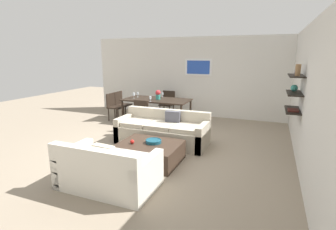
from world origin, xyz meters
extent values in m
plane|color=gray|center=(0.00, 0.00, 0.00)|extent=(18.00, 18.00, 0.00)
cube|color=silver|center=(0.30, 3.53, 1.35)|extent=(8.40, 0.06, 2.70)
cube|color=white|center=(0.04, 3.48, 1.69)|extent=(0.93, 0.02, 0.56)
cube|color=#264CB2|center=(0.04, 3.47, 1.69)|extent=(0.79, 0.01, 0.45)
cube|color=silver|center=(3.03, 0.60, 1.35)|extent=(0.06, 8.20, 2.70)
cube|color=black|center=(2.86, 0.59, 1.70)|extent=(0.28, 0.90, 0.02)
cube|color=black|center=(2.86, 0.59, 1.35)|extent=(0.28, 0.90, 0.02)
cube|color=black|center=(2.86, 0.59, 1.00)|extent=(0.28, 0.90, 0.02)
cylinder|color=olive|center=(2.86, 0.39, 1.82)|extent=(0.10, 0.10, 0.22)
sphere|color=teal|center=(2.86, 0.77, 1.43)|extent=(0.14, 0.14, 0.14)
cylinder|color=#4C518C|center=(2.86, 0.64, 1.77)|extent=(0.07, 0.07, 0.12)
cube|color=#4C1E19|center=(2.86, 0.44, 1.03)|extent=(0.20, 0.28, 0.03)
cube|color=#B2A893|center=(0.06, 0.30, 0.21)|extent=(2.18, 0.90, 0.42)
cube|color=#B2A893|center=(0.06, 0.67, 0.60)|extent=(2.18, 0.16, 0.36)
cube|color=#B2A893|center=(-0.96, 0.30, 0.30)|extent=(0.14, 0.90, 0.60)
cube|color=#B2A893|center=(1.08, 0.30, 0.30)|extent=(0.14, 0.90, 0.60)
cube|color=#B2A893|center=(-0.57, 0.26, 0.47)|extent=(0.61, 0.70, 0.10)
cube|color=#B2A893|center=(0.06, 0.26, 0.47)|extent=(0.61, 0.70, 0.10)
cube|color=#B2A893|center=(0.69, 0.26, 0.47)|extent=(0.61, 0.70, 0.10)
cube|color=#4C4C56|center=(0.26, 0.49, 0.60)|extent=(0.37, 0.15, 0.36)
cube|color=silver|center=(0.09, -1.94, 0.21)|extent=(1.55, 0.90, 0.42)
cube|color=silver|center=(0.09, -2.31, 0.60)|extent=(1.55, 0.16, 0.36)
cube|color=silver|center=(0.79, -1.94, 0.30)|extent=(0.14, 0.90, 0.60)
cube|color=silver|center=(-0.62, -1.94, 0.30)|extent=(0.14, 0.90, 0.60)
cube|color=silver|center=(0.40, -1.90, 0.47)|extent=(0.62, 0.70, 0.10)
cube|color=silver|center=(-0.23, -1.90, 0.47)|extent=(0.62, 0.70, 0.10)
cube|color=beige|center=(0.14, -2.13, 0.60)|extent=(0.37, 0.15, 0.36)
cube|color=#38281E|center=(0.25, -0.79, 0.19)|extent=(1.22, 0.99, 0.38)
cylinder|color=navy|center=(0.31, -0.72, 0.41)|extent=(0.32, 0.32, 0.06)
torus|color=navy|center=(0.31, -0.72, 0.44)|extent=(0.32, 0.32, 0.02)
sphere|color=red|center=(-0.06, -0.92, 0.42)|extent=(0.08, 0.08, 0.08)
cube|color=black|center=(-0.89, 2.08, 0.73)|extent=(2.07, 1.03, 0.04)
cylinder|color=black|center=(-1.86, 1.63, 0.35)|extent=(0.06, 0.06, 0.71)
cylinder|color=black|center=(0.08, 1.63, 0.35)|extent=(0.06, 0.06, 0.71)
cylinder|color=black|center=(-1.86, 2.54, 0.35)|extent=(0.06, 0.06, 0.71)
cylinder|color=black|center=(0.08, 2.54, 0.35)|extent=(0.06, 0.06, 0.71)
cube|color=black|center=(-0.89, 1.25, 0.43)|extent=(0.44, 0.44, 0.04)
cube|color=black|center=(-0.89, 1.05, 0.67)|extent=(0.44, 0.04, 0.43)
cylinder|color=black|center=(-0.71, 1.43, 0.21)|extent=(0.04, 0.04, 0.41)
cylinder|color=black|center=(-1.07, 1.43, 0.21)|extent=(0.04, 0.04, 0.41)
cylinder|color=black|center=(-0.71, 1.07, 0.21)|extent=(0.04, 0.04, 0.41)
cylinder|color=black|center=(-1.07, 1.07, 0.21)|extent=(0.04, 0.04, 0.41)
cube|color=black|center=(-2.24, 2.32, 0.43)|extent=(0.44, 0.44, 0.04)
cube|color=black|center=(-2.44, 2.32, 0.67)|extent=(0.04, 0.44, 0.43)
cylinder|color=black|center=(-2.06, 2.14, 0.21)|extent=(0.04, 0.04, 0.41)
cylinder|color=black|center=(-2.06, 2.50, 0.21)|extent=(0.04, 0.04, 0.41)
cylinder|color=black|center=(-2.42, 2.14, 0.21)|extent=(0.04, 0.04, 0.41)
cylinder|color=black|center=(-2.42, 2.50, 0.21)|extent=(0.04, 0.04, 0.41)
cube|color=black|center=(-2.24, 1.85, 0.43)|extent=(0.44, 0.44, 0.04)
cube|color=black|center=(-2.44, 1.85, 0.67)|extent=(0.04, 0.44, 0.43)
cylinder|color=black|center=(-2.06, 1.67, 0.21)|extent=(0.04, 0.04, 0.41)
cylinder|color=black|center=(-2.06, 2.03, 0.21)|extent=(0.04, 0.04, 0.41)
cylinder|color=black|center=(-2.42, 1.67, 0.21)|extent=(0.04, 0.04, 0.41)
cylinder|color=black|center=(-2.42, 2.03, 0.21)|extent=(0.04, 0.04, 0.41)
cube|color=black|center=(-0.89, 2.92, 0.43)|extent=(0.44, 0.44, 0.04)
cube|color=black|center=(-0.89, 3.12, 0.67)|extent=(0.44, 0.04, 0.43)
cylinder|color=black|center=(-1.07, 2.74, 0.21)|extent=(0.04, 0.04, 0.41)
cylinder|color=black|center=(-0.71, 2.74, 0.21)|extent=(0.04, 0.04, 0.41)
cylinder|color=black|center=(-1.07, 3.10, 0.21)|extent=(0.04, 0.04, 0.41)
cylinder|color=black|center=(-0.71, 3.10, 0.21)|extent=(0.04, 0.04, 0.41)
cylinder|color=silver|center=(-0.89, 2.54, 0.75)|extent=(0.06, 0.06, 0.01)
cylinder|color=silver|center=(-0.89, 2.54, 0.79)|extent=(0.01, 0.01, 0.06)
cylinder|color=silver|center=(-0.89, 2.54, 0.86)|extent=(0.07, 0.07, 0.07)
cylinder|color=silver|center=(-0.89, 1.63, 0.75)|extent=(0.06, 0.06, 0.01)
cylinder|color=silver|center=(-0.89, 1.63, 0.79)|extent=(0.01, 0.01, 0.06)
cylinder|color=silver|center=(-0.89, 1.63, 0.87)|extent=(0.07, 0.07, 0.09)
cylinder|color=silver|center=(-1.63, 1.95, 0.75)|extent=(0.06, 0.06, 0.01)
cylinder|color=silver|center=(-1.63, 1.95, 0.80)|extent=(0.01, 0.01, 0.08)
cylinder|color=silver|center=(-1.63, 1.95, 0.89)|extent=(0.08, 0.08, 0.09)
cylinder|color=silver|center=(-1.63, 2.21, 0.75)|extent=(0.06, 0.06, 0.01)
cylinder|color=silver|center=(-1.63, 2.21, 0.80)|extent=(0.01, 0.01, 0.08)
cylinder|color=silver|center=(-1.63, 2.21, 0.87)|extent=(0.06, 0.06, 0.08)
cylinder|color=teal|center=(-0.83, 2.06, 0.83)|extent=(0.14, 0.14, 0.15)
sphere|color=red|center=(-0.83, 2.06, 0.96)|extent=(0.16, 0.16, 0.16)
camera|label=1|loc=(2.42, -5.16, 2.11)|focal=27.53mm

